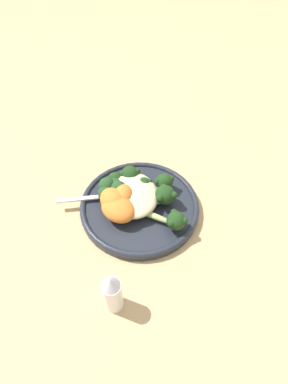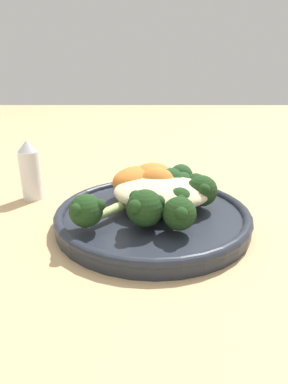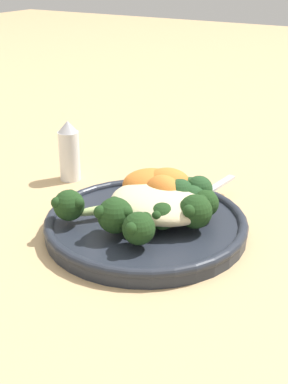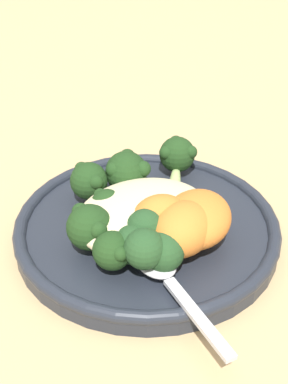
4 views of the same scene
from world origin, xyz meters
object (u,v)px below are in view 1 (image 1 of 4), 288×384
broccoli_stalk_3 (139,191)px  sweet_potato_chunk_0 (118,209)px  broccoli_stalk_0 (170,219)px  broccoli_stalk_5 (118,185)px  broccoli_stalk_4 (130,179)px  spoon (102,196)px  sweet_potato_chunk_1 (124,196)px  kale_tuft (112,190)px  plate (140,206)px  broccoli_stalk_2 (159,185)px  sweet_potato_chunk_2 (125,199)px  sweet_potato_chunk_3 (113,201)px  broccoli_stalk_1 (158,198)px  salt_shaker (113,293)px  quinoa_mound (133,194)px

broccoli_stalk_3 → sweet_potato_chunk_0: size_ratio=1.16×
broccoli_stalk_0 → broccoli_stalk_5: bearing=165.6°
broccoli_stalk_4 → sweet_potato_chunk_0: bearing=170.3°
broccoli_stalk_3 → broccoli_stalk_5: same height
broccoli_stalk_5 → spoon: 0.04m
sweet_potato_chunk_1 → kale_tuft: bearing=-140.2°
plate → broccoli_stalk_2: size_ratio=2.02×
sweet_potato_chunk_2 → sweet_potato_chunk_3: (0.00, -0.02, 0.00)m
broccoli_stalk_1 → kale_tuft: (-0.04, -0.09, 0.00)m
broccoli_stalk_3 → sweet_potato_chunk_0: (0.04, -0.05, 0.01)m
broccoli_stalk_5 → salt_shaker: size_ratio=0.97×
broccoli_stalk_1 → sweet_potato_chunk_3: 0.09m
quinoa_mound → broccoli_stalk_3: (-0.01, 0.01, -0.00)m
broccoli_stalk_0 → sweet_potato_chunk_0: (-0.04, -0.09, 0.00)m
broccoli_stalk_0 → sweet_potato_chunk_2: broccoli_stalk_0 is taller
broccoli_stalk_0 → broccoli_stalk_3: 0.09m
sweet_potato_chunk_0 → sweet_potato_chunk_2: sweet_potato_chunk_0 is taller
sweet_potato_chunk_2 → sweet_potato_chunk_3: size_ratio=0.97×
sweet_potato_chunk_1 → kale_tuft: (-0.02, -0.02, -0.00)m
salt_shaker → sweet_potato_chunk_0: bearing=166.4°
broccoli_stalk_2 → salt_shaker: bearing=-143.8°
plate → salt_shaker: bearing=-25.1°
broccoli_stalk_3 → spoon: size_ratio=0.65×
plate → sweet_potato_chunk_0: sweet_potato_chunk_0 is taller
broccoli_stalk_1 → broccoli_stalk_4: broccoli_stalk_1 is taller
salt_shaker → broccoli_stalk_3: bearing=156.3°
broccoli_stalk_1 → broccoli_stalk_2: size_ratio=0.93×
quinoa_mound → sweet_potato_chunk_1: 0.02m
sweet_potato_chunk_3 → broccoli_stalk_0: bearing=55.9°
quinoa_mound → broccoli_stalk_3: bearing=121.3°
broccoli_stalk_2 → broccoli_stalk_4: bearing=129.8°
broccoli_stalk_1 → kale_tuft: same height
broccoli_stalk_5 → sweet_potato_chunk_2: same height
broccoli_stalk_5 → spoon: size_ratio=0.67×
spoon → kale_tuft: bearing=-177.9°
sweet_potato_chunk_2 → broccoli_stalk_5: bearing=-169.9°
sweet_potato_chunk_0 → spoon: 0.06m
broccoli_stalk_0 → sweet_potato_chunk_0: bearing=-167.0°
sweet_potato_chunk_3 → broccoli_stalk_5: bearing=160.0°
broccoli_stalk_2 → plate: bearing=-175.8°
salt_shaker → broccoli_stalk_0: bearing=132.3°
broccoli_stalk_4 → spoon: size_ratio=0.83×
plate → sweet_potato_chunk_3: (-0.00, -0.05, 0.03)m
broccoli_stalk_1 → sweet_potato_chunk_3: size_ratio=1.85×
broccoli_stalk_0 → spoon: broccoli_stalk_0 is taller
broccoli_stalk_0 → sweet_potato_chunk_3: sweet_potato_chunk_3 is taller
broccoli_stalk_0 → broccoli_stalk_2: same height
broccoli_stalk_1 → salt_shaker: bearing=-121.4°
sweet_potato_chunk_1 → salt_shaker: salt_shaker is taller
broccoli_stalk_4 → broccoli_stalk_5: 0.03m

